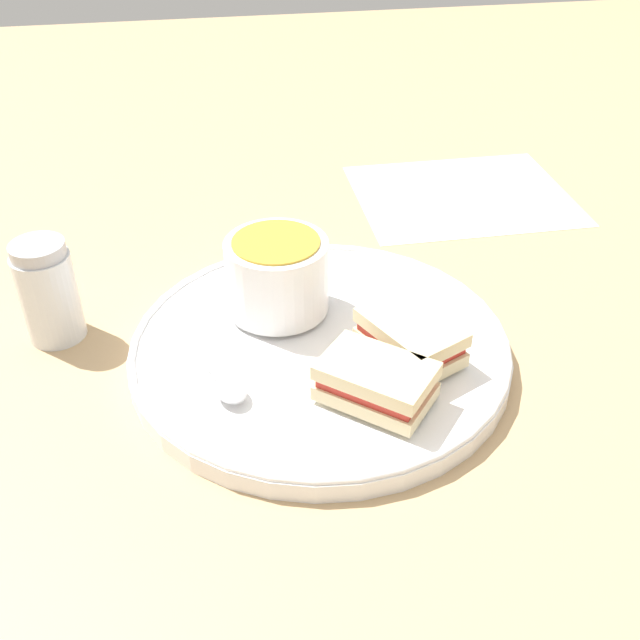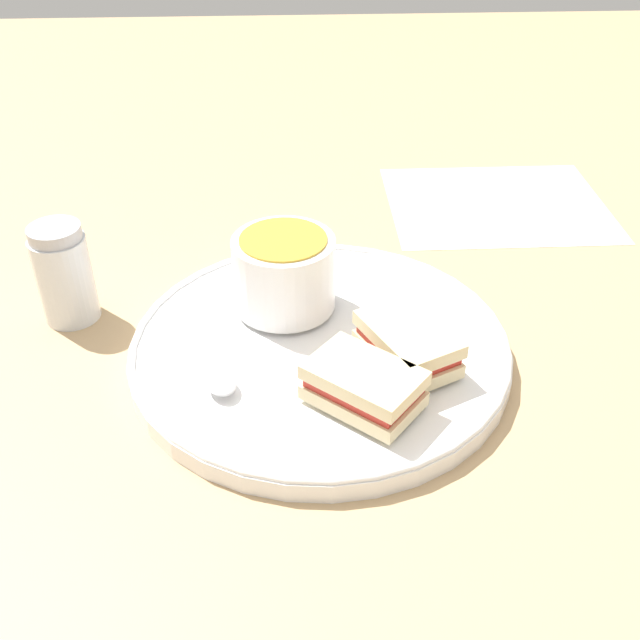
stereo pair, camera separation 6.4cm
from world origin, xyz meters
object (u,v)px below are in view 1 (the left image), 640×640
(spoon, at_px, (226,385))
(salt_shaker, at_px, (48,292))
(soup_bowl, at_px, (277,275))
(sandwich_half_near, at_px, (376,381))
(sandwich_half_far, at_px, (410,337))

(spoon, relative_size, salt_shaker, 1.11)
(soup_bowl, height_order, sandwich_half_near, soup_bowl)
(soup_bowl, bearing_deg, salt_shaker, -96.17)
(soup_bowl, xyz_separation_m, salt_shaker, (-0.02, -0.20, -0.01))
(spoon, bearing_deg, sandwich_half_near, 53.58)
(spoon, bearing_deg, salt_shaker, -152.71)
(sandwich_half_near, height_order, salt_shaker, salt_shaker)
(sandwich_half_near, distance_m, salt_shaker, 0.31)
(sandwich_half_far, bearing_deg, spoon, -82.77)
(spoon, xyz_separation_m, sandwich_half_far, (-0.02, 0.16, 0.01))
(soup_bowl, relative_size, sandwich_half_far, 0.91)
(sandwich_half_near, xyz_separation_m, salt_shaker, (-0.16, -0.26, 0.01))
(sandwich_half_near, relative_size, sandwich_half_far, 1.00)
(soup_bowl, distance_m, sandwich_half_near, 0.15)
(spoon, height_order, sandwich_half_near, sandwich_half_near)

